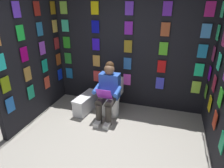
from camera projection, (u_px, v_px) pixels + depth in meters
The scene contains 6 objects.
ground_plane at pixel (97, 162), 2.98m from camera, with size 30.00×30.00×0.00m, color #9E998E.
display_wall_back at pixel (129, 55), 4.31m from camera, with size 3.44×0.14×2.35m.
display_wall_right at pixel (32, 61), 3.87m from camera, with size 0.14×1.97×2.35m.
toilet at pixel (112, 99), 4.22m from camera, with size 0.41×0.56×0.77m.
person_reading at pixel (108, 92), 3.92m from camera, with size 0.53×0.69×1.19m.
comic_longbox_near at pixel (86, 103), 4.35m from camera, with size 0.35×0.78×0.37m.
Camera 1 is at (-0.91, 2.12, 2.26)m, focal length 31.43 mm.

